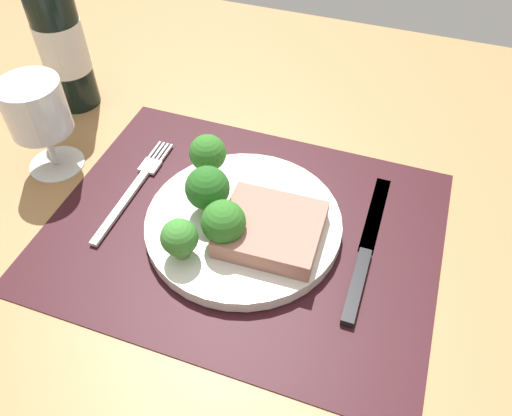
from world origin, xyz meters
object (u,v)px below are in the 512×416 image
plate (244,223)px  wine_bottle (59,37)px  knife (365,255)px  wine_glass (37,113)px  fork (134,188)px  steak (271,229)px

plate → wine_bottle: wine_bottle is taller
knife → wine_glass: wine_glass is taller
wine_glass → plate: bearing=-4.9°
fork → knife: size_ratio=0.83×
plate → wine_glass: bearing=175.1°
plate → steak: steak is taller
wine_glass → knife: bearing=-2.5°
fork → wine_bottle: 25.01cm
knife → steak: bearing=-169.7°
wine_glass → fork: bearing=-4.5°
fork → wine_bottle: wine_bottle is taller
steak → fork: 19.80cm
fork → wine_glass: bearing=178.7°
steak → plate: bearing=160.5°
fork → knife: (30.11, -0.89, 0.05)cm
steak → fork: size_ratio=0.58×
plate → fork: bearing=174.8°
steak → wine_bottle: (-37.02, 17.25, 7.79)cm
plate → wine_glass: 29.07cm
wine_bottle → steak: bearing=-25.0°
plate → steak: bearing=-19.5°
fork → wine_glass: (-12.40, 0.97, 8.13)cm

